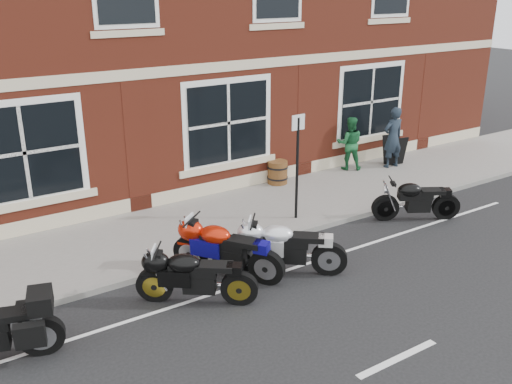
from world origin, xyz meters
TOP-DOWN VIEW (x-y plane):
  - ground at (0.00, 0.00)m, footprint 80.00×80.00m
  - sidewalk at (0.00, 3.00)m, footprint 30.00×3.00m
  - kerb at (0.00, 1.42)m, footprint 30.00×0.16m
  - moto_sport_red at (-0.83, 0.69)m, footprint 1.42×2.00m
  - moto_sport_black at (-1.80, 0.13)m, footprint 1.79×1.42m
  - moto_sport_silver at (0.22, 0.17)m, footprint 1.82×1.57m
  - moto_naked_black at (4.32, 0.64)m, footprint 1.88×1.19m
  - pedestrian_left at (6.66, 3.66)m, footprint 0.70×0.49m
  - pedestrian_right at (5.45, 4.20)m, footprint 0.97×0.94m
  - a_board_sign at (6.92, 3.80)m, footprint 0.59×0.45m
  - barrel_planter at (2.93, 4.30)m, footprint 0.57×0.57m
  - parking_sign at (1.87, 2.03)m, footprint 0.35×0.07m

SIDE VIEW (x-z plane):
  - ground at x=0.00m, z-range 0.00..0.00m
  - sidewalk at x=0.00m, z-range 0.00..0.12m
  - kerb at x=0.00m, z-range 0.00..0.12m
  - barrel_planter at x=2.93m, z-range 0.12..0.76m
  - moto_naked_black at x=4.32m, z-range 0.07..1.02m
  - moto_sport_black at x=-1.80m, z-range 0.07..1.04m
  - a_board_sign at x=6.92m, z-range 0.12..1.01m
  - moto_sport_silver at x=0.22m, z-range 0.08..1.09m
  - moto_sport_red at x=-0.83m, z-range 0.08..1.12m
  - pedestrian_right at x=5.45m, z-range 0.12..1.70m
  - pedestrian_left at x=6.66m, z-range 0.12..1.94m
  - parking_sign at x=1.87m, z-range 0.31..2.79m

